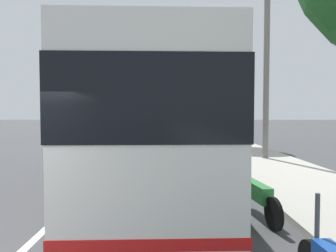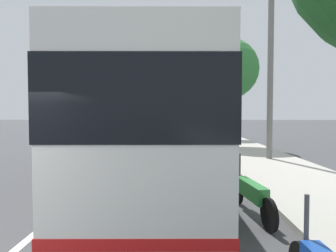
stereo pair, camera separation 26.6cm
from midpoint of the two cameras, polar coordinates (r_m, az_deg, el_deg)
sidewalk_curb at (r=13.60m, az=17.99°, el=-6.92°), size 110.00×3.60×0.14m
lane_divider_line at (r=13.20m, az=-11.00°, el=-7.42°), size 110.00×0.16×0.01m
coach_bus at (r=9.15m, az=-3.47°, el=0.89°), size 11.26×2.97×3.53m
motorcycle_far_end at (r=6.87m, az=15.28°, el=-12.49°), size 2.37×0.42×1.27m
motorcycle_by_tree at (r=9.69m, az=11.01°, el=-8.24°), size 2.06×0.60×1.23m
car_far_distant at (r=46.44m, az=-5.45°, el=0.46°), size 4.15×2.02×1.49m
car_side_street at (r=24.44m, az=-0.14°, el=-1.28°), size 4.27×1.97×1.46m
car_oncoming at (r=37.62m, az=-6.27°, el=-0.02°), size 4.13×2.08×1.46m
roadside_tree_mid_block at (r=19.98m, az=10.29°, el=10.73°), size 3.96×3.96×7.17m
roadside_tree_far_block at (r=25.83m, az=8.77°, el=8.23°), size 2.66×2.66×6.30m
utility_pole at (r=14.77m, az=18.09°, el=10.53°), size 0.27×0.27×8.73m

